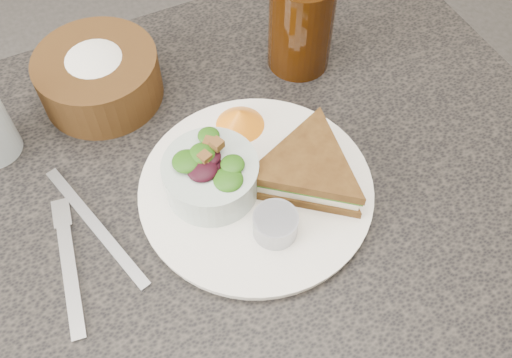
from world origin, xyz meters
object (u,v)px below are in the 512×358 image
Objects in this scene: salad_bowl at (211,172)px; dressing_ramekin at (275,225)px; dinner_plate at (256,190)px; cola_glass at (301,20)px; dining_table at (215,311)px; sandwich at (308,170)px; bread_basket at (97,71)px.

salad_bowl is 2.18× the size of dressing_ramekin.
dinner_plate is 0.25m from cola_glass.
dining_table is 6.04× the size of sandwich.
sandwich is 1.10× the size of cola_glass.
salad_bowl is 0.23m from bread_basket.
salad_bowl reaches higher than dressing_ramekin.
dinner_plate is at bearing -18.62° from dining_table.
bread_basket is at bearing 103.19° from dining_table.
dining_table is at bearing -76.81° from bread_basket.
dining_table is 0.42m from salad_bowl.
salad_bowl reaches higher than sandwich.
salad_bowl is (0.02, -0.00, 0.42)m from dining_table.
bread_basket is (-0.07, 0.22, 0.00)m from salad_bowl.
dressing_ramekin is at bearing -54.79° from dining_table.
salad_bowl is 0.26m from cola_glass.
dinner_plate is 1.88× the size of cola_glass.
cola_glass is (0.22, 0.16, 0.45)m from dining_table.
bread_basket reaches higher than salad_bowl.
dressing_ramekin is at bearing -64.60° from salad_bowl.
dining_table is 0.43m from sandwich.
bread_basket is 0.28m from cola_glass.
cola_glass is (0.16, 0.25, 0.05)m from dressing_ramekin.
sandwich reaches higher than dining_table.
bread_basket reaches higher than dinner_plate.
dinner_plate is (0.07, -0.02, 0.38)m from dining_table.
dressing_ramekin is 0.32× the size of bread_basket.
cola_glass is (0.20, 0.16, 0.03)m from salad_bowl.
bread_basket reaches higher than dressing_ramekin.
bread_basket is (-0.18, 0.26, 0.01)m from sandwich.
dining_table is at bearing 125.21° from dressing_ramekin.
sandwich is 3.17× the size of dressing_ramekin.
bread_basket is (-0.11, 0.30, 0.02)m from dressing_ramekin.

